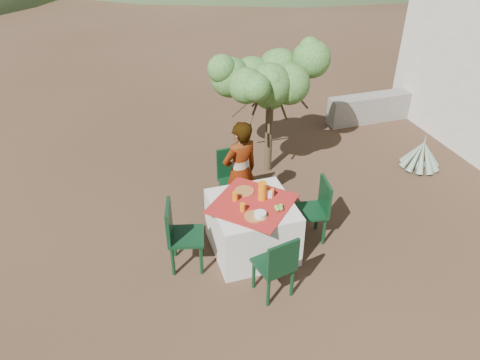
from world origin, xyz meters
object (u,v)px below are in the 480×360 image
object	(u,v)px
person	(240,172)
agave	(421,155)
chair_right	(316,207)
shrub_tree	(273,84)
chair_far	(234,177)
chair_left	(179,233)
table	(252,227)
juice_pitcher	(262,191)
chair_near	(277,265)

from	to	relation	value
person	agave	size ratio (longest dim) A/B	2.16
chair_right	shrub_tree	xyz separation A→B (m)	(0.07, 1.91, 1.01)
chair_far	chair_left	size ratio (longest dim) A/B	1.02
shrub_tree	chair_far	bearing A→B (deg)	-135.02
table	chair_right	xyz separation A→B (m)	(0.90, -0.01, 0.12)
chair_right	juice_pitcher	xyz separation A→B (m)	(-0.75, 0.06, 0.38)
person	shrub_tree	bearing A→B (deg)	-144.98
chair_left	juice_pitcher	xyz separation A→B (m)	(1.10, 0.07, 0.36)
table	person	world-z (taller)	person
chair_far	agave	xyz separation A→B (m)	(3.38, 0.14, -0.29)
table	chair_left	world-z (taller)	chair_left
chair_right	chair_far	bearing A→B (deg)	-131.16
chair_right	shrub_tree	world-z (taller)	shrub_tree
chair_left	person	world-z (taller)	person
table	chair_left	xyz separation A→B (m)	(-0.96, -0.02, 0.14)
shrub_tree	chair_left	bearing A→B (deg)	-135.10
chair_near	table	bearing A→B (deg)	-101.17
juice_pitcher	chair_right	bearing A→B (deg)	-4.73
chair_near	agave	size ratio (longest dim) A/B	1.24
chair_left	table	bearing A→B (deg)	-75.23
chair_right	agave	distance (m)	2.79
shrub_tree	juice_pitcher	xyz separation A→B (m)	(-0.82, -1.85, -0.63)
table	agave	size ratio (longest dim) A/B	1.82
person	agave	bearing A→B (deg)	169.41
table	chair_right	world-z (taller)	chair_right
chair_far	shrub_tree	size ratio (longest dim) A/B	0.50
shrub_tree	agave	world-z (taller)	shrub_tree
table	juice_pitcher	bearing A→B (deg)	19.66
agave	chair_right	bearing A→B (deg)	-155.72
chair_left	chair_far	bearing A→B (deg)	-31.32
person	chair_near	bearing A→B (deg)	70.45
chair_right	person	bearing A→B (deg)	-122.83
chair_right	person	xyz separation A→B (m)	(-0.83, 0.74, 0.27)
chair_near	juice_pitcher	distance (m)	1.01
chair_far	agave	size ratio (longest dim) A/B	1.34
table	chair_left	size ratio (longest dim) A/B	1.38
chair_left	chair_right	bearing A→B (deg)	-75.97
chair_far	chair_left	bearing A→B (deg)	-138.33
person	chair_right	bearing A→B (deg)	120.96
chair_far	person	bearing A→B (deg)	-90.95
chair_far	person	xyz separation A→B (m)	(0.01, -0.26, 0.24)
chair_far	person	distance (m)	0.35
chair_near	chair_right	xyz separation A→B (m)	(0.89, 0.86, 0.01)
chair_far	chair_right	bearing A→B (deg)	-53.09
chair_near	agave	bearing A→B (deg)	-161.28
chair_far	juice_pitcher	xyz separation A→B (m)	(0.09, -0.94, 0.35)
chair_near	juice_pitcher	bearing A→B (deg)	-110.27
chair_left	juice_pitcher	size ratio (longest dim) A/B	3.82
chair_near	person	distance (m)	1.63
chair_near	chair_right	size ratio (longest dim) A/B	0.98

